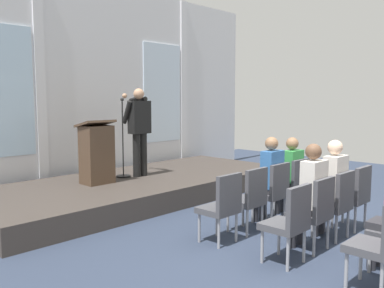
% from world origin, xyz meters
% --- Properties ---
extents(ground_plane, '(14.85, 14.85, 0.00)m').
position_xyz_m(ground_plane, '(0.00, 0.00, 0.00)').
color(ground_plane, '#2D384C').
extents(rear_partition, '(9.84, 0.14, 4.40)m').
position_xyz_m(rear_partition, '(0.02, 5.71, 2.19)').
color(rear_partition, silver).
rests_on(rear_partition, ground).
extents(stage_platform, '(6.30, 2.58, 0.37)m').
position_xyz_m(stage_platform, '(0.00, 4.12, 0.19)').
color(stage_platform, '#3F3833').
rests_on(stage_platform, ground).
extents(speaker, '(0.52, 0.69, 1.73)m').
position_xyz_m(speaker, '(0.10, 4.26, 1.38)').
color(speaker, black).
rests_on(speaker, stage_platform).
extents(mic_stand, '(0.28, 0.28, 1.55)m').
position_xyz_m(mic_stand, '(-0.18, 4.41, 0.71)').
color(mic_stand, black).
rests_on(mic_stand, stage_platform).
extents(lectern, '(0.60, 0.48, 1.16)m').
position_xyz_m(lectern, '(-0.87, 4.26, 0.93)').
color(lectern, '#4C3828').
rests_on(lectern, stage_platform).
extents(chair_r0_c0, '(0.46, 0.44, 0.94)m').
position_xyz_m(chair_r0_c0, '(-0.90, 1.28, 0.53)').
color(chair_r0_c0, '#99999E').
rests_on(chair_r0_c0, ground).
extents(chair_r0_c1, '(0.46, 0.44, 0.94)m').
position_xyz_m(chair_r0_c1, '(-0.30, 1.28, 0.53)').
color(chair_r0_c1, '#99999E').
rests_on(chair_r0_c1, ground).
extents(chair_r0_c2, '(0.46, 0.44, 0.94)m').
position_xyz_m(chair_r0_c2, '(0.30, 1.28, 0.53)').
color(chair_r0_c2, '#99999E').
rests_on(chair_r0_c2, ground).
extents(audience_r0_c2, '(0.36, 0.39, 1.34)m').
position_xyz_m(audience_r0_c2, '(0.30, 1.36, 0.74)').
color(audience_r0_c2, '#2D2D33').
rests_on(audience_r0_c2, ground).
extents(chair_r0_c3, '(0.46, 0.44, 0.94)m').
position_xyz_m(chair_r0_c3, '(0.90, 1.28, 0.53)').
color(chair_r0_c3, '#99999E').
rests_on(chair_r0_c3, ground).
extents(audience_r0_c3, '(0.36, 0.39, 1.29)m').
position_xyz_m(audience_r0_c3, '(0.90, 1.36, 0.72)').
color(audience_r0_c3, '#2D2D33').
rests_on(audience_r0_c3, ground).
extents(chair_r1_c0, '(0.46, 0.44, 0.94)m').
position_xyz_m(chair_r1_c0, '(-0.90, 0.28, 0.53)').
color(chair_r1_c0, '#99999E').
rests_on(chair_r1_c0, ground).
extents(chair_r1_c1, '(0.46, 0.44, 0.94)m').
position_xyz_m(chair_r1_c1, '(-0.30, 0.28, 0.53)').
color(chair_r1_c1, '#99999E').
rests_on(chair_r1_c1, ground).
extents(audience_r1_c1, '(0.36, 0.39, 1.36)m').
position_xyz_m(audience_r1_c1, '(-0.30, 0.36, 0.75)').
color(audience_r1_c1, '#2D2D33').
rests_on(audience_r1_c1, ground).
extents(chair_r1_c2, '(0.46, 0.44, 0.94)m').
position_xyz_m(chair_r1_c2, '(0.30, 0.28, 0.53)').
color(chair_r1_c2, '#99999E').
rests_on(chair_r1_c2, ground).
extents(audience_r1_c2, '(0.36, 0.39, 1.36)m').
position_xyz_m(audience_r1_c2, '(0.30, 0.36, 0.75)').
color(audience_r1_c2, '#2D2D33').
rests_on(audience_r1_c2, ground).
extents(chair_r1_c3, '(0.46, 0.44, 0.94)m').
position_xyz_m(chair_r1_c3, '(0.90, 0.28, 0.53)').
color(chair_r1_c3, '#99999E').
rests_on(chair_r1_c3, ground).
extents(chair_r2_c0, '(0.46, 0.44, 0.94)m').
position_xyz_m(chair_r2_c0, '(-0.90, -0.72, 0.53)').
color(chair_r2_c0, '#99999E').
rests_on(chair_r2_c0, ground).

